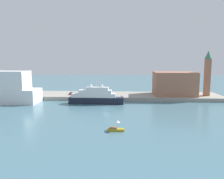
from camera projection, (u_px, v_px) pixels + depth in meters
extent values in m
plane|color=slate|center=(106.00, 109.00, 86.58)|extent=(400.00, 400.00, 0.00)
cube|color=gray|center=(111.00, 96.00, 112.33)|extent=(110.00, 20.29, 1.76)
cube|color=black|center=(96.00, 100.00, 96.42)|extent=(24.16, 3.88, 2.86)
cube|color=white|center=(94.00, 95.00, 96.19)|extent=(19.33, 3.57, 1.75)
cube|color=white|center=(95.00, 92.00, 95.93)|extent=(14.49, 3.26, 1.51)
cube|color=white|center=(97.00, 89.00, 95.68)|extent=(9.66, 2.95, 1.27)
cylinder|color=silver|center=(96.00, 83.00, 95.39)|extent=(0.16, 0.16, 3.53)
sphere|color=white|center=(102.00, 86.00, 95.40)|extent=(1.19, 1.19, 1.19)
sphere|color=white|center=(91.00, 86.00, 95.69)|extent=(1.19, 1.19, 1.19)
cube|color=#B7991E|center=(116.00, 130.00, 59.21)|extent=(4.64, 1.34, 0.65)
cube|color=#8C6647|center=(113.00, 128.00, 59.17)|extent=(2.04, 1.07, 0.47)
cylinder|color=#B2B2B2|center=(117.00, 125.00, 59.02)|extent=(0.06, 0.06, 1.79)
cone|color=white|center=(117.00, 121.00, 58.86)|extent=(1.44, 1.44, 0.51)
cube|color=#9E664C|center=(174.00, 83.00, 109.39)|extent=(19.86, 15.68, 11.51)
cube|color=#9E664C|center=(207.00, 77.00, 106.52)|extent=(2.54, 2.54, 18.11)
cone|color=#387A5B|center=(209.00, 55.00, 105.05)|extent=(3.30, 3.30, 3.82)
cube|color=#B21E1E|center=(73.00, 94.00, 110.10)|extent=(3.92, 1.73, 0.71)
cube|color=#262D33|center=(72.00, 93.00, 110.03)|extent=(2.35, 1.56, 0.57)
cylinder|color=#334C8C|center=(81.00, 94.00, 107.88)|extent=(0.36, 0.36, 1.48)
sphere|color=tan|center=(81.00, 92.00, 107.77)|extent=(0.24, 0.24, 0.24)
cylinder|color=black|center=(122.00, 96.00, 102.89)|extent=(0.39, 0.39, 0.71)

